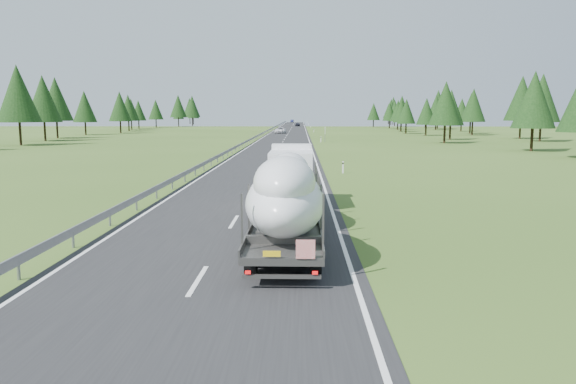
{
  "coord_description": "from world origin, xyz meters",
  "views": [
    {
      "loc": [
        2.99,
        -15.85,
        4.87
      ],
      "look_at": [
        2.51,
        6.3,
        1.76
      ],
      "focal_mm": 35.0,
      "sensor_mm": 36.0,
      "label": 1
    }
  ],
  "objects_px": {
    "highway_sign": "(325,132)",
    "distant_van": "(280,130)",
    "boat_truck": "(288,187)",
    "distant_car_blue": "(292,121)",
    "distant_car_dark": "(298,124)"
  },
  "relations": [
    {
      "from": "highway_sign",
      "to": "distant_van",
      "type": "distance_m",
      "value": 44.65
    },
    {
      "from": "boat_truck",
      "to": "highway_sign",
      "type": "bearing_deg",
      "value": 86.33
    },
    {
      "from": "distant_van",
      "to": "distant_car_blue",
      "type": "distance_m",
      "value": 171.24
    },
    {
      "from": "highway_sign",
      "to": "distant_car_dark",
      "type": "xyz_separation_m",
      "value": [
        -5.23,
        120.74,
        -1.12
      ]
    },
    {
      "from": "distant_van",
      "to": "highway_sign",
      "type": "bearing_deg",
      "value": -74.44
    },
    {
      "from": "highway_sign",
      "to": "distant_car_dark",
      "type": "height_order",
      "value": "highway_sign"
    },
    {
      "from": "distant_car_dark",
      "to": "boat_truck",
      "type": "bearing_deg",
      "value": -84.89
    },
    {
      "from": "distant_car_blue",
      "to": "distant_car_dark",
      "type": "bearing_deg",
      "value": -84.6
    },
    {
      "from": "highway_sign",
      "to": "distant_car_blue",
      "type": "distance_m",
      "value": 215.11
    },
    {
      "from": "boat_truck",
      "to": "distant_car_dark",
      "type": "distance_m",
      "value": 193.88
    },
    {
      "from": "distant_car_dark",
      "to": "distant_car_blue",
      "type": "distance_m",
      "value": 94.26
    },
    {
      "from": "boat_truck",
      "to": "distant_car_blue",
      "type": "relative_size",
      "value": 3.7
    },
    {
      "from": "boat_truck",
      "to": "distant_car_dark",
      "type": "height_order",
      "value": "boat_truck"
    },
    {
      "from": "distant_van",
      "to": "distant_car_dark",
      "type": "bearing_deg",
      "value": 90.88
    },
    {
      "from": "highway_sign",
      "to": "distant_van",
      "type": "height_order",
      "value": "highway_sign"
    }
  ]
}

